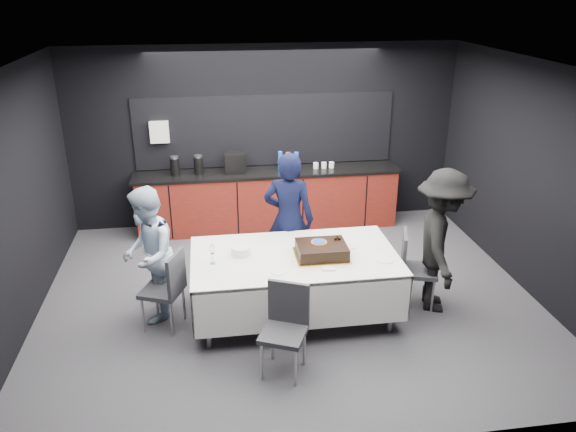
{
  "coord_description": "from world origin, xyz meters",
  "views": [
    {
      "loc": [
        -0.91,
        -5.99,
        3.63
      ],
      "look_at": [
        0.0,
        0.1,
        1.05
      ],
      "focal_mm": 35.0,
      "sensor_mm": 36.0,
      "label": 1
    }
  ],
  "objects_px": {
    "champagne_flute": "(212,250)",
    "chair_near": "(286,322)",
    "cake_assembly": "(322,250)",
    "person_left": "(148,255)",
    "person_center": "(289,220)",
    "person_right": "(441,241)",
    "chair_right": "(413,264)",
    "plate_stack": "(241,251)",
    "party_table": "(294,266)",
    "chair_left": "(168,285)"
  },
  "relations": [
    {
      "from": "champagne_flute",
      "to": "plate_stack",
      "type": "bearing_deg",
      "value": 27.73
    },
    {
      "from": "party_table",
      "to": "plate_stack",
      "type": "height_order",
      "value": "plate_stack"
    },
    {
      "from": "party_table",
      "to": "champagne_flute",
      "type": "distance_m",
      "value": 0.97
    },
    {
      "from": "cake_assembly",
      "to": "person_right",
      "type": "relative_size",
      "value": 0.35
    },
    {
      "from": "champagne_flute",
      "to": "person_left",
      "type": "bearing_deg",
      "value": 157.9
    },
    {
      "from": "cake_assembly",
      "to": "person_center",
      "type": "height_order",
      "value": "person_center"
    },
    {
      "from": "party_table",
      "to": "cake_assembly",
      "type": "bearing_deg",
      "value": -12.81
    },
    {
      "from": "chair_left",
      "to": "cake_assembly",
      "type": "bearing_deg",
      "value": -1.16
    },
    {
      "from": "party_table",
      "to": "cake_assembly",
      "type": "xyz_separation_m",
      "value": [
        0.3,
        -0.07,
        0.21
      ]
    },
    {
      "from": "plate_stack",
      "to": "chair_right",
      "type": "relative_size",
      "value": 0.23
    },
    {
      "from": "chair_right",
      "to": "person_right",
      "type": "height_order",
      "value": "person_right"
    },
    {
      "from": "plate_stack",
      "to": "person_left",
      "type": "xyz_separation_m",
      "value": [
        -1.04,
        0.12,
        -0.04
      ]
    },
    {
      "from": "champagne_flute",
      "to": "chair_left",
      "type": "xyz_separation_m",
      "value": [
        -0.5,
        0.04,
        -0.4
      ]
    },
    {
      "from": "party_table",
      "to": "chair_right",
      "type": "xyz_separation_m",
      "value": [
        1.43,
        0.05,
        -0.11
      ]
    },
    {
      "from": "plate_stack",
      "to": "person_left",
      "type": "bearing_deg",
      "value": 173.26
    },
    {
      "from": "champagne_flute",
      "to": "chair_right",
      "type": "bearing_deg",
      "value": 2.86
    },
    {
      "from": "party_table",
      "to": "chair_left",
      "type": "distance_m",
      "value": 1.42
    },
    {
      "from": "chair_near",
      "to": "person_left",
      "type": "xyz_separation_m",
      "value": [
        -1.39,
        1.18,
        0.26
      ]
    },
    {
      "from": "cake_assembly",
      "to": "person_center",
      "type": "bearing_deg",
      "value": 105.53
    },
    {
      "from": "person_center",
      "to": "person_right",
      "type": "height_order",
      "value": "person_center"
    },
    {
      "from": "plate_stack",
      "to": "person_left",
      "type": "relative_size",
      "value": 0.14
    },
    {
      "from": "person_left",
      "to": "champagne_flute",
      "type": "bearing_deg",
      "value": 69.83
    },
    {
      "from": "person_left",
      "to": "person_right",
      "type": "height_order",
      "value": "person_right"
    },
    {
      "from": "chair_near",
      "to": "person_right",
      "type": "height_order",
      "value": "person_right"
    },
    {
      "from": "cake_assembly",
      "to": "person_left",
      "type": "height_order",
      "value": "person_left"
    },
    {
      "from": "person_left",
      "to": "person_center",
      "type": "bearing_deg",
      "value": 110.9
    },
    {
      "from": "plate_stack",
      "to": "chair_near",
      "type": "height_order",
      "value": "chair_near"
    },
    {
      "from": "person_right",
      "to": "chair_near",
      "type": "bearing_deg",
      "value": 130.83
    },
    {
      "from": "plate_stack",
      "to": "person_right",
      "type": "xyz_separation_m",
      "value": [
        2.3,
        -0.16,
        0.03
      ]
    },
    {
      "from": "chair_left",
      "to": "person_right",
      "type": "xyz_separation_m",
      "value": [
        3.12,
        -0.03,
        0.33
      ]
    },
    {
      "from": "chair_near",
      "to": "person_left",
      "type": "height_order",
      "value": "person_left"
    },
    {
      "from": "chair_left",
      "to": "person_center",
      "type": "xyz_separation_m",
      "value": [
        1.48,
        0.83,
        0.34
      ]
    },
    {
      "from": "cake_assembly",
      "to": "champagne_flute",
      "type": "xyz_separation_m",
      "value": [
        -1.22,
        -0.0,
        0.09
      ]
    },
    {
      "from": "cake_assembly",
      "to": "champagne_flute",
      "type": "distance_m",
      "value": 1.22
    },
    {
      "from": "champagne_flute",
      "to": "person_right",
      "type": "distance_m",
      "value": 2.62
    },
    {
      "from": "party_table",
      "to": "cake_assembly",
      "type": "relative_size",
      "value": 3.87
    },
    {
      "from": "chair_left",
      "to": "person_right",
      "type": "height_order",
      "value": "person_right"
    },
    {
      "from": "chair_right",
      "to": "chair_near",
      "type": "distance_m",
      "value": 1.95
    },
    {
      "from": "party_table",
      "to": "plate_stack",
      "type": "relative_size",
      "value": 10.81
    },
    {
      "from": "chair_near",
      "to": "person_right",
      "type": "bearing_deg",
      "value": 24.79
    },
    {
      "from": "chair_left",
      "to": "person_center",
      "type": "bearing_deg",
      "value": 29.49
    },
    {
      "from": "chair_right",
      "to": "person_right",
      "type": "distance_m",
      "value": 0.44
    },
    {
      "from": "chair_right",
      "to": "person_left",
      "type": "xyz_separation_m",
      "value": [
        -3.06,
        0.17,
        0.26
      ]
    },
    {
      "from": "chair_left",
      "to": "champagne_flute",
      "type": "bearing_deg",
      "value": -4.24
    },
    {
      "from": "champagne_flute",
      "to": "chair_near",
      "type": "relative_size",
      "value": 0.24
    },
    {
      "from": "chair_near",
      "to": "person_left",
      "type": "relative_size",
      "value": 0.59
    },
    {
      "from": "party_table",
      "to": "person_center",
      "type": "xyz_separation_m",
      "value": [
        0.06,
        0.8,
        0.23
      ]
    },
    {
      "from": "plate_stack",
      "to": "chair_right",
      "type": "distance_m",
      "value": 2.05
    },
    {
      "from": "chair_near",
      "to": "person_center",
      "type": "height_order",
      "value": "person_center"
    },
    {
      "from": "cake_assembly",
      "to": "person_left",
      "type": "relative_size",
      "value": 0.38
    }
  ]
}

